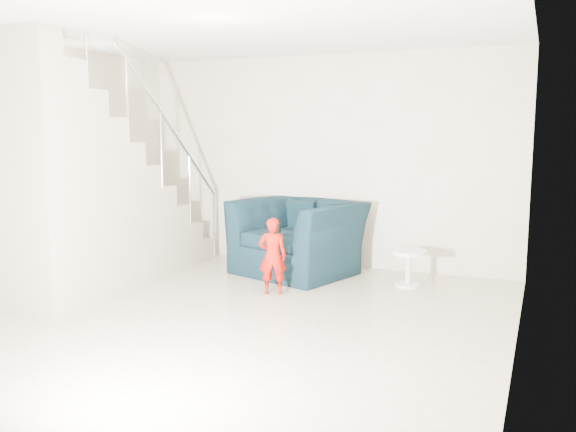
% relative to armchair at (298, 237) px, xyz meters
% --- Properties ---
extents(floor, '(5.50, 5.50, 0.00)m').
position_rel_armchair_xyz_m(floor, '(0.12, -2.14, -0.45)').
color(floor, gray).
rests_on(floor, ground).
extents(ceiling, '(5.50, 5.50, 0.00)m').
position_rel_armchair_xyz_m(ceiling, '(0.12, -2.14, 2.25)').
color(ceiling, silver).
rests_on(ceiling, back_wall).
extents(back_wall, '(5.00, 0.00, 5.00)m').
position_rel_armchair_xyz_m(back_wall, '(0.12, 0.61, 0.90)').
color(back_wall, '#AFAB8E').
rests_on(back_wall, floor).
extents(left_wall, '(0.00, 5.50, 5.50)m').
position_rel_armchair_xyz_m(left_wall, '(-2.38, -2.14, 0.90)').
color(left_wall, '#AFAB8E').
rests_on(left_wall, floor).
extents(right_wall, '(0.00, 5.50, 5.50)m').
position_rel_armchair_xyz_m(right_wall, '(2.62, -2.14, 0.90)').
color(right_wall, '#AFAB8E').
rests_on(right_wall, floor).
extents(armchair, '(1.68, 1.57, 0.89)m').
position_rel_armchair_xyz_m(armchair, '(0.00, 0.00, 0.00)').
color(armchair, black).
rests_on(armchair, floor).
extents(toddler, '(0.36, 0.30, 0.83)m').
position_rel_armchair_xyz_m(toddler, '(0.11, -1.00, -0.03)').
color(toddler, '#930C04').
rests_on(toddler, floor).
extents(side_table, '(0.42, 0.42, 0.42)m').
position_rel_armchair_xyz_m(side_table, '(1.40, -0.12, -0.17)').
color(side_table, silver).
rests_on(side_table, floor).
extents(staircase, '(1.02, 3.03, 3.62)m').
position_rel_armchair_xyz_m(staircase, '(-1.88, -1.58, 0.50)').
color(staircase, '#ADA089').
rests_on(staircase, floor).
extents(cushion, '(0.36, 0.17, 0.36)m').
position_rel_armchair_xyz_m(cushion, '(-0.06, 0.30, 0.24)').
color(cushion, black).
rests_on(cushion, armchair).
extents(throw, '(0.05, 0.49, 0.55)m').
position_rel_armchair_xyz_m(throw, '(-0.63, -0.06, 0.12)').
color(throw, black).
rests_on(throw, armchair).
extents(phone, '(0.02, 0.05, 0.10)m').
position_rel_armchair_xyz_m(phone, '(0.20, -1.02, 0.28)').
color(phone, black).
rests_on(phone, toddler).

